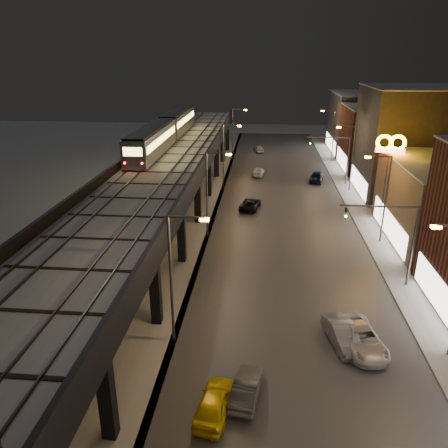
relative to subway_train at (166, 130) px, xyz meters
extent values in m
cube|color=#46474D|center=(16.00, -13.56, -8.20)|extent=(17.00, 120.00, 0.06)
cube|color=#9FA1A8|center=(26.00, -13.56, -8.16)|extent=(4.00, 120.00, 0.14)
cube|color=#9FA1A8|center=(2.50, -13.56, -8.20)|extent=(11.00, 120.00, 0.06)
cube|color=black|center=(2.50, -16.56, -2.43)|extent=(9.00, 100.00, 1.00)
cube|color=black|center=(6.20, -43.56, -5.58)|extent=(0.70, 0.70, 5.30)
cube|color=black|center=(2.50, -43.56, -3.08)|extent=(8.00, 0.60, 0.50)
cube|color=black|center=(-1.20, -33.56, -5.58)|extent=(0.70, 0.70, 5.30)
cube|color=black|center=(6.20, -33.56, -5.58)|extent=(0.70, 0.70, 5.30)
cube|color=black|center=(2.50, -33.56, -3.08)|extent=(8.00, 0.60, 0.50)
cube|color=black|center=(-1.20, -23.56, -5.58)|extent=(0.70, 0.70, 5.30)
cube|color=black|center=(6.20, -23.56, -5.58)|extent=(0.70, 0.70, 5.30)
cube|color=black|center=(2.50, -23.56, -3.08)|extent=(8.00, 0.60, 0.50)
cube|color=black|center=(-1.20, -13.56, -5.58)|extent=(0.70, 0.70, 5.30)
cube|color=black|center=(6.20, -13.56, -5.58)|extent=(0.70, 0.70, 5.30)
cube|color=black|center=(2.50, -13.56, -3.08)|extent=(8.00, 0.60, 0.50)
cube|color=black|center=(-1.20, -3.56, -5.58)|extent=(0.70, 0.70, 5.30)
cube|color=black|center=(6.20, -3.56, -5.58)|extent=(0.70, 0.70, 5.30)
cube|color=black|center=(2.50, -3.56, -3.08)|extent=(8.00, 0.60, 0.50)
cube|color=black|center=(-1.20, 6.44, -5.58)|extent=(0.70, 0.70, 5.30)
cube|color=black|center=(6.20, 6.44, -5.58)|extent=(0.70, 0.70, 5.30)
cube|color=black|center=(2.50, 6.44, -3.08)|extent=(8.00, 0.60, 0.50)
cube|color=black|center=(-1.20, 16.44, -5.58)|extent=(0.70, 0.70, 5.30)
cube|color=black|center=(6.20, 16.44, -5.58)|extent=(0.70, 0.70, 5.30)
cube|color=black|center=(2.50, 16.44, -3.08)|extent=(8.00, 0.60, 0.50)
cube|color=black|center=(-1.20, 26.44, -5.58)|extent=(0.70, 0.70, 5.30)
cube|color=black|center=(6.20, 26.44, -5.58)|extent=(0.70, 0.70, 5.30)
cube|color=black|center=(2.50, 26.44, -3.08)|extent=(8.00, 0.60, 0.50)
cube|color=#B2B7C1|center=(2.50, -16.56, -1.85)|extent=(8.40, 100.00, 0.16)
cube|color=#332D28|center=(-0.72, -16.56, -1.69)|extent=(0.08, 98.00, 0.16)
cube|color=#332D28|center=(0.72, -16.56, -1.69)|extent=(0.08, 98.00, 0.16)
cube|color=#332D28|center=(3.78, -16.56, -1.69)|extent=(0.08, 98.00, 0.16)
cube|color=#332D28|center=(5.22, -16.56, -1.69)|extent=(0.08, 98.00, 0.16)
cube|color=black|center=(2.50, -30.56, -1.74)|extent=(7.80, 0.24, 0.06)
cube|color=black|center=(2.50, -14.56, -1.74)|extent=(7.80, 0.24, 0.06)
cube|color=black|center=(2.50, 1.44, -1.74)|extent=(7.80, 0.24, 0.06)
cube|color=black|center=(2.50, 17.44, -1.74)|extent=(7.80, 0.24, 0.06)
cube|color=black|center=(6.85, -16.56, -1.38)|extent=(0.30, 100.00, 1.10)
cube|color=black|center=(-1.85, -16.56, -1.38)|extent=(0.30, 100.00, 1.10)
cube|color=white|center=(26.45, -30.56, -6.63)|extent=(0.10, 9.60, 2.40)
cube|color=white|center=(26.45, -16.56, -6.63)|extent=(0.10, 12.00, 2.40)
cube|color=#2E2E33|center=(32.50, -0.56, -1.23)|extent=(12.00, 13.00, 14.00)
cube|color=white|center=(26.45, -0.56, -6.63)|extent=(0.10, 10.40, 2.40)
cube|color=#B2B7C1|center=(32.50, -0.56, 5.85)|extent=(12.20, 13.20, 0.16)
cube|color=#552219|center=(32.50, 13.44, -3.23)|extent=(12.00, 12.00, 10.00)
cube|color=white|center=(26.45, 13.44, -6.63)|extent=(0.10, 9.60, 2.40)
cube|color=#B2B7C1|center=(32.50, 13.44, 1.85)|extent=(12.20, 12.20, 0.16)
cube|color=#39393C|center=(32.50, 27.44, -2.73)|extent=(12.00, 16.00, 11.00)
cube|color=white|center=(26.45, 27.44, -6.63)|extent=(0.10, 12.80, 2.40)
cube|color=#B2B7C1|center=(32.50, 27.44, 2.85)|extent=(12.20, 16.20, 0.16)
cylinder|color=#38383A|center=(7.80, -35.56, -3.73)|extent=(0.18, 0.18, 9.00)
cube|color=#38383A|center=(8.90, -35.56, 0.67)|extent=(2.20, 0.12, 0.12)
cube|color=orange|center=(10.00, -35.56, 0.55)|extent=(0.55, 0.28, 0.18)
cube|color=orange|center=(23.30, -35.56, 0.55)|extent=(0.55, 0.28, 0.18)
cylinder|color=#38383A|center=(7.80, -17.56, -3.73)|extent=(0.18, 0.18, 9.00)
cube|color=#38383A|center=(8.90, -17.56, 0.67)|extent=(2.20, 0.12, 0.12)
cube|color=orange|center=(10.00, -17.56, 0.55)|extent=(0.55, 0.28, 0.18)
cylinder|color=#38383A|center=(25.50, -17.56, -3.73)|extent=(0.18, 0.18, 9.00)
cube|color=#38383A|center=(24.40, -17.56, 0.67)|extent=(2.20, 0.12, 0.12)
cube|color=orange|center=(23.30, -17.56, 0.55)|extent=(0.55, 0.28, 0.18)
cylinder|color=#38383A|center=(7.80, 0.44, -3.73)|extent=(0.18, 0.18, 9.00)
cube|color=#38383A|center=(8.90, 0.44, 0.67)|extent=(2.20, 0.12, 0.12)
cube|color=orange|center=(10.00, 0.44, 0.55)|extent=(0.55, 0.28, 0.18)
cylinder|color=#38383A|center=(25.50, 0.44, -3.73)|extent=(0.18, 0.18, 9.00)
cube|color=#38383A|center=(24.40, 0.44, 0.67)|extent=(2.20, 0.12, 0.12)
cube|color=orange|center=(23.30, 0.44, 0.55)|extent=(0.55, 0.28, 0.18)
cylinder|color=#38383A|center=(7.80, 18.44, -3.73)|extent=(0.18, 0.18, 9.00)
cube|color=#38383A|center=(8.90, 18.44, 0.67)|extent=(2.20, 0.12, 0.12)
cube|color=orange|center=(10.00, 18.44, 0.55)|extent=(0.55, 0.28, 0.18)
cylinder|color=#38383A|center=(25.50, 18.44, -3.73)|extent=(0.18, 0.18, 9.00)
cube|color=#38383A|center=(24.40, 18.44, 0.67)|extent=(2.20, 0.12, 0.12)
cube|color=orange|center=(23.30, 18.44, 0.55)|extent=(0.55, 0.28, 0.18)
cylinder|color=#38383A|center=(25.50, -26.56, -4.73)|extent=(0.20, 0.20, 7.00)
cube|color=#38383A|center=(22.50, -26.56, -1.33)|extent=(6.00, 0.12, 0.12)
imported|color=black|center=(20.00, -26.56, -1.83)|extent=(0.20, 0.16, 1.00)
sphere|color=#0CFF26|center=(20.00, -26.71, -2.08)|extent=(0.18, 0.18, 0.18)
cylinder|color=#38383A|center=(25.50, 3.44, -4.73)|extent=(0.20, 0.20, 7.00)
cube|color=#38383A|center=(22.50, 3.44, -1.33)|extent=(6.00, 0.12, 0.12)
imported|color=black|center=(20.00, 3.44, -1.83)|extent=(0.20, 0.16, 1.00)
sphere|color=#0CFF26|center=(20.00, 3.29, -2.08)|extent=(0.18, 0.18, 0.18)
cube|color=gray|center=(0.00, -8.31, -0.10)|extent=(2.65, 15.98, 3.01)
cube|color=black|center=(0.00, -8.31, 1.52)|extent=(2.37, 15.52, 0.23)
cube|color=#F8DB6B|center=(-1.33, -8.31, 0.31)|extent=(0.05, 14.61, 0.82)
cube|color=#F8DB6B|center=(1.33, -8.31, 0.31)|extent=(0.05, 14.61, 0.82)
cube|color=gray|center=(0.00, 8.32, -0.10)|extent=(2.65, 15.98, 3.01)
cube|color=black|center=(0.00, 8.32, 1.52)|extent=(2.37, 15.52, 0.23)
cube|color=#F8DB6B|center=(-1.33, 8.32, 0.31)|extent=(0.05, 14.61, 0.82)
cube|color=#F8DB6B|center=(1.33, 8.32, 0.31)|extent=(0.05, 14.61, 0.82)
cube|color=#F8DB6B|center=(0.00, -16.31, 0.35)|extent=(2.01, 0.05, 0.91)
sphere|color=#FF0C0C|center=(-0.91, -16.33, -0.83)|extent=(0.18, 0.18, 0.18)
sphere|color=#FF0C0C|center=(0.91, -16.33, -0.83)|extent=(0.18, 0.18, 0.18)
imported|color=yellow|center=(11.22, -41.63, -7.53)|extent=(2.20, 4.27, 1.39)
imported|color=#3F4249|center=(12.86, -40.34, -7.59)|extent=(1.86, 4.01, 1.27)
imported|color=black|center=(11.97, -8.53, -7.61)|extent=(2.82, 4.76, 1.24)
imported|color=white|center=(12.73, 7.44, -7.61)|extent=(2.20, 4.41, 1.23)
imported|color=silver|center=(12.45, 25.09, -7.57)|extent=(2.26, 4.12, 1.33)
imported|color=slate|center=(18.94, -34.95, -7.52)|extent=(2.40, 4.51, 1.41)
imported|color=silver|center=(20.06, -35.23, -7.52)|extent=(3.23, 5.46, 1.42)
imported|color=black|center=(21.40, 4.56, -7.49)|extent=(2.67, 4.64, 1.49)
cylinder|color=#38383A|center=(26.50, -13.19, -4.10)|extent=(0.24, 0.24, 8.25)
cube|color=#FF0C0C|center=(26.50, -13.19, 0.33)|extent=(2.89, 0.25, 0.52)
torus|color=#E9B800|center=(25.83, -13.19, 1.16)|extent=(1.69, 0.87, 1.67)
torus|color=#E9B800|center=(27.17, -13.19, 1.16)|extent=(1.69, 0.87, 1.67)
camera|label=1|loc=(13.36, -59.58, 9.76)|focal=35.00mm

